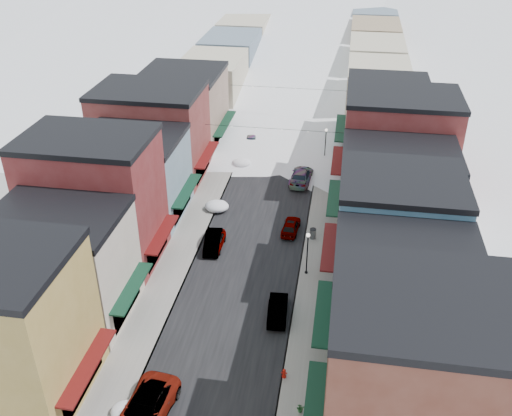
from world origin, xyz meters
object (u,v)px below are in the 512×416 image
(car_silver_sedan, at_px, (215,241))
(car_green_sedan, at_px, (278,309))
(car_white_suv, at_px, (145,410))
(trash_can, at_px, (313,233))
(fire_hydrant, at_px, (284,373))
(car_dark_hatch, at_px, (213,242))
(streetlamp_near, at_px, (307,248))

(car_silver_sedan, height_order, car_green_sedan, car_green_sedan)
(car_white_suv, xyz_separation_m, trash_can, (9.33, 23.78, -0.17))
(car_silver_sedan, bearing_deg, fire_hydrant, -61.09)
(car_white_suv, distance_m, car_dark_hatch, 20.69)
(fire_hydrant, bearing_deg, car_green_sedan, 101.36)
(trash_can, relative_size, streetlamp_near, 0.25)
(trash_can, bearing_deg, car_silver_sedan, -162.64)
(trash_can, bearing_deg, streetlamp_near, -91.29)
(trash_can, bearing_deg, car_white_suv, -111.42)
(car_silver_sedan, distance_m, streetlamp_near, 9.91)
(fire_hydrant, relative_size, trash_can, 0.70)
(trash_can, height_order, streetlamp_near, streetlamp_near)
(fire_hydrant, distance_m, streetlamp_near, 13.05)
(car_silver_sedan, height_order, fire_hydrant, car_silver_sedan)
(car_green_sedan, height_order, fire_hydrant, car_green_sedan)
(car_silver_sedan, relative_size, car_green_sedan, 0.90)
(car_silver_sedan, xyz_separation_m, car_dark_hatch, (-0.20, -0.17, 0.04))
(car_green_sedan, bearing_deg, car_silver_sedan, -54.97)
(car_dark_hatch, bearing_deg, car_white_suv, -95.45)
(car_white_suv, relative_size, car_silver_sedan, 1.60)
(car_silver_sedan, distance_m, car_green_sedan, 11.71)
(car_green_sedan, bearing_deg, fire_hydrant, 97.49)
(car_white_suv, xyz_separation_m, fire_hydrant, (8.70, 5.05, -0.38))
(car_silver_sedan, xyz_separation_m, trash_can, (9.33, 2.92, 0.03))
(car_green_sedan, xyz_separation_m, fire_hydrant, (1.35, -6.70, -0.23))
(car_green_sedan, height_order, trash_can, car_green_sedan)
(car_white_suv, bearing_deg, streetlamp_near, 69.55)
(car_dark_hatch, bearing_deg, car_silver_sedan, 35.43)
(car_silver_sedan, bearing_deg, car_green_sedan, -51.01)
(car_dark_hatch, bearing_deg, trash_can, 11.97)
(car_dark_hatch, distance_m, streetlamp_near, 10.03)
(car_silver_sedan, bearing_deg, streetlamp_near, -17.88)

